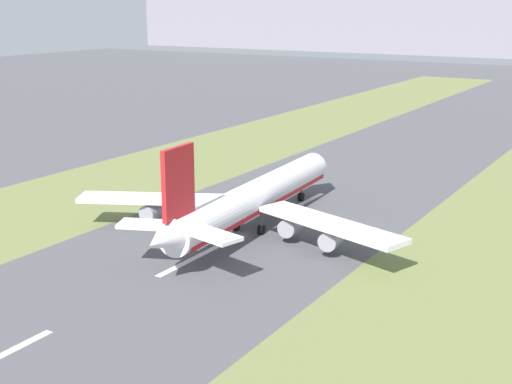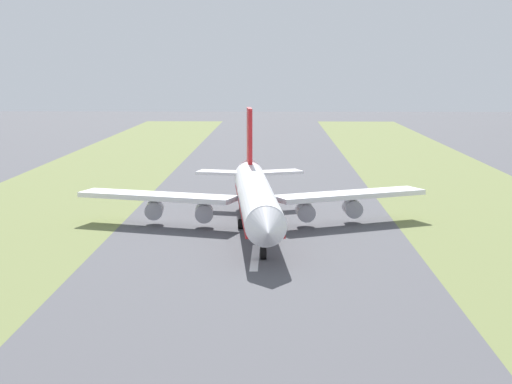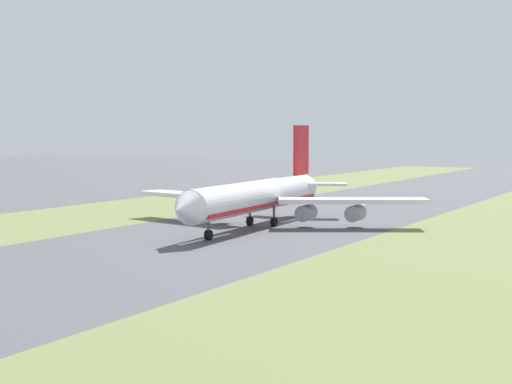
% 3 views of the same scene
% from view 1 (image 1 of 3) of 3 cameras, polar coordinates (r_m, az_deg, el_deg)
% --- Properties ---
extents(ground_plane, '(800.00, 800.00, 0.00)m').
position_cam_1_polar(ground_plane, '(129.71, -1.39, -3.51)').
color(ground_plane, '#4C4C51').
extents(grass_median_west, '(40.00, 600.00, 0.01)m').
position_cam_1_polar(grass_median_west, '(157.52, -15.34, -0.71)').
color(grass_median_west, olive).
rests_on(grass_median_west, ground).
extents(grass_median_east, '(40.00, 600.00, 0.01)m').
position_cam_1_polar(grass_median_east, '(113.53, 18.31, -7.04)').
color(grass_median_east, olive).
rests_on(grass_median_east, ground).
extents(centreline_dash_mid, '(1.20, 18.00, 0.01)m').
position_cam_1_polar(centreline_dash_mid, '(118.46, -5.16, -5.39)').
color(centreline_dash_mid, silver).
rests_on(centreline_dash_mid, ground).
extents(centreline_dash_far, '(1.20, 18.00, 0.01)m').
position_cam_1_polar(centreline_dash_far, '(150.91, 3.82, -0.88)').
color(centreline_dash_far, silver).
rests_on(centreline_dash_far, ground).
extents(airplane_main_jet, '(63.96, 67.22, 20.20)m').
position_cam_1_polar(airplane_main_jet, '(130.67, -0.38, -0.61)').
color(airplane_main_jet, white).
rests_on(airplane_main_jet, ground).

